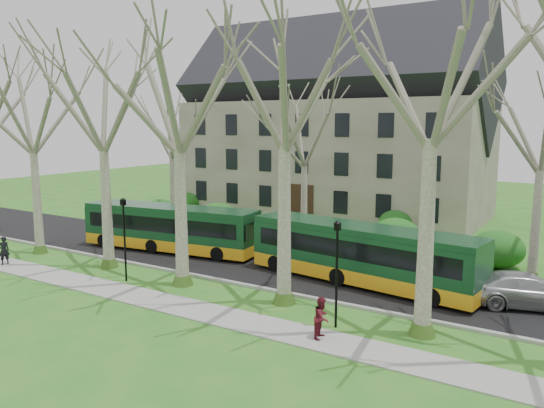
% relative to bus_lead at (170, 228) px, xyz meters
% --- Properties ---
extents(ground, '(120.00, 120.00, 0.00)m').
position_rel_bus_lead_xyz_m(ground, '(8.49, -5.10, -1.54)').
color(ground, '#297120').
rests_on(ground, ground).
extents(sidewalk, '(70.00, 2.00, 0.06)m').
position_rel_bus_lead_xyz_m(sidewalk, '(8.49, -7.60, -1.51)').
color(sidewalk, gray).
rests_on(sidewalk, ground).
extents(road, '(80.00, 8.00, 0.06)m').
position_rel_bus_lead_xyz_m(road, '(8.49, 0.40, -1.51)').
color(road, black).
rests_on(road, ground).
extents(curb, '(80.00, 0.25, 0.14)m').
position_rel_bus_lead_xyz_m(curb, '(8.49, -3.60, -1.47)').
color(curb, '#A5A39E').
rests_on(curb, ground).
extents(building, '(26.50, 12.20, 16.00)m').
position_rel_bus_lead_xyz_m(building, '(2.49, 18.90, 6.52)').
color(building, gray).
rests_on(building, ground).
extents(tree_row_verge, '(49.00, 7.00, 14.00)m').
position_rel_bus_lead_xyz_m(tree_row_verge, '(8.49, -4.80, 5.46)').
color(tree_row_verge, gray).
rests_on(tree_row_verge, ground).
extents(tree_row_far, '(33.00, 7.00, 12.00)m').
position_rel_bus_lead_xyz_m(tree_row_far, '(7.16, 5.90, 4.46)').
color(tree_row_far, gray).
rests_on(tree_row_far, ground).
extents(lamp_row, '(36.22, 0.22, 4.30)m').
position_rel_bus_lead_xyz_m(lamp_row, '(8.49, -6.10, 1.03)').
color(lamp_row, black).
rests_on(lamp_row, ground).
extents(hedges, '(30.60, 8.60, 2.00)m').
position_rel_bus_lead_xyz_m(hedges, '(3.83, 8.90, -0.54)').
color(hedges, '#245A19').
rests_on(hedges, ground).
extents(bus_lead, '(12.07, 3.95, 2.96)m').
position_rel_bus_lead_xyz_m(bus_lead, '(0.00, 0.00, 0.00)').
color(bus_lead, '#123F21').
rests_on(bus_lead, road).
extents(bus_follow, '(12.49, 4.16, 3.07)m').
position_rel_bus_lead_xyz_m(bus_follow, '(13.07, -0.09, 0.05)').
color(bus_follow, '#123F21').
rests_on(bus_follow, road).
extents(sedan, '(5.63, 3.72, 1.51)m').
position_rel_bus_lead_xyz_m(sedan, '(20.80, 0.42, -0.72)').
color(sedan, '#ACADB1').
rests_on(sedan, road).
extents(pedestrian_a, '(0.53, 0.68, 1.64)m').
position_rel_bus_lead_xyz_m(pedestrian_a, '(-5.85, -7.63, -0.66)').
color(pedestrian_a, black).
rests_on(pedestrian_a, sidewalk).
extents(pedestrian_b, '(0.67, 0.82, 1.60)m').
position_rel_bus_lead_xyz_m(pedestrian_b, '(14.54, -7.46, -0.68)').
color(pedestrian_b, maroon).
rests_on(pedestrian_b, sidewalk).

